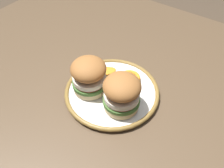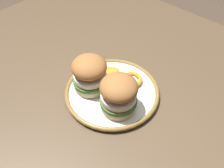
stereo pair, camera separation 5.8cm
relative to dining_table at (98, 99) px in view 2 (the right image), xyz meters
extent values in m
cube|color=brown|center=(0.00, 0.00, 0.08)|extent=(1.20, 1.09, 0.03)
cube|color=brown|center=(0.54, -0.49, -0.29)|extent=(0.06, 0.06, 0.70)
cylinder|color=white|center=(-0.07, 0.01, 0.10)|extent=(0.25, 0.25, 0.01)
torus|color=olive|center=(-0.07, 0.01, 0.10)|extent=(0.27, 0.27, 0.01)
cylinder|color=white|center=(-0.07, 0.01, 0.10)|extent=(0.19, 0.19, 0.00)
cylinder|color=beige|center=(-0.12, 0.04, 0.12)|extent=(0.09, 0.09, 0.02)
cylinder|color=#477033|center=(-0.12, 0.04, 0.13)|extent=(0.10, 0.10, 0.01)
cylinder|color=#BC3828|center=(-0.12, 0.04, 0.14)|extent=(0.09, 0.09, 0.01)
cylinder|color=silver|center=(-0.12, 0.04, 0.15)|extent=(0.09, 0.09, 0.01)
ellipsoid|color=#A36633|center=(-0.12, 0.04, 0.18)|extent=(0.10, 0.10, 0.05)
cylinder|color=beige|center=(-0.02, 0.04, 0.12)|extent=(0.09, 0.09, 0.02)
cylinder|color=#477033|center=(-0.02, 0.04, 0.13)|extent=(0.10, 0.10, 0.01)
cylinder|color=#BC3828|center=(-0.02, 0.04, 0.14)|extent=(0.09, 0.09, 0.01)
cylinder|color=silver|center=(-0.02, 0.04, 0.15)|extent=(0.09, 0.09, 0.01)
ellipsoid|color=#A36633|center=(-0.02, 0.04, 0.18)|extent=(0.11, 0.11, 0.05)
torus|color=orange|center=(-0.09, -0.05, 0.11)|extent=(0.08, 0.08, 0.01)
cylinder|color=#F4E5C6|center=(-0.09, -0.05, 0.11)|extent=(0.04, 0.04, 0.00)
ellipsoid|color=orange|center=(-0.01, -0.04, 0.11)|extent=(0.07, 0.08, 0.01)
camera|label=1|loc=(-0.32, 0.37, 0.60)|focal=37.35mm
camera|label=2|loc=(-0.37, 0.33, 0.60)|focal=37.35mm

